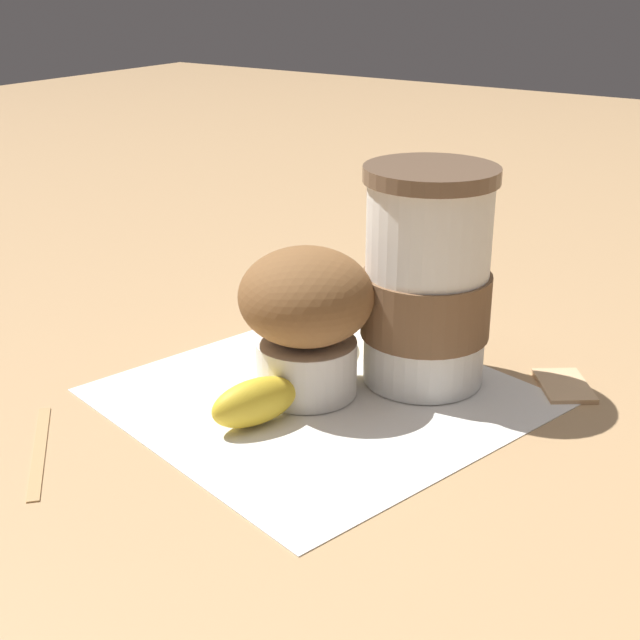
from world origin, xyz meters
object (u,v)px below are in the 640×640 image
object	(u,v)px
muffin	(304,316)
coffee_cup	(426,283)
banana	(301,366)
sugar_packet	(564,383)

from	to	relation	value
muffin	coffee_cup	bearing A→B (deg)	140.04
banana	sugar_packet	distance (m)	0.18
coffee_cup	sugar_packet	xyz separation A→B (m)	(-0.04, 0.09, -0.07)
sugar_packet	coffee_cup	bearing A→B (deg)	-63.45
coffee_cup	banana	bearing A→B (deg)	-46.98
sugar_packet	muffin	bearing A→B (deg)	-52.49
sugar_packet	banana	bearing A→B (deg)	-55.73
banana	muffin	bearing A→B (deg)	49.24
coffee_cup	banana	distance (m)	0.10
banana	sugar_packet	size ratio (longest dim) A/B	3.60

